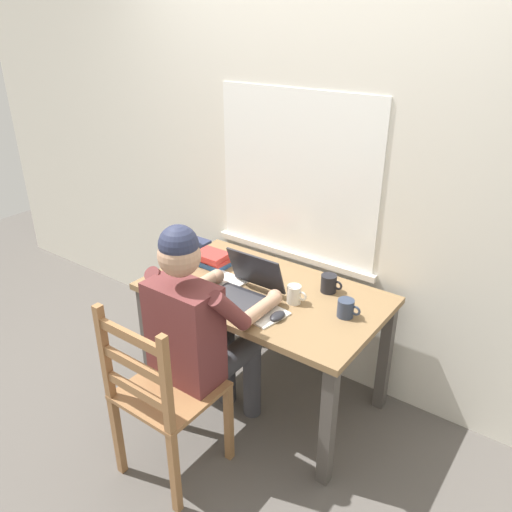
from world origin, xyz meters
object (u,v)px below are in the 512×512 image
object	(u,v)px
book_stack_main	(213,259)
seated_person	(201,328)
desk	(264,306)
laptop	(245,289)
coffee_mug_white	(294,294)
wooden_chair	(162,396)
computer_mouse	(278,316)
coffee_mug_spare	(346,308)
coffee_mug_dark	(329,283)

from	to	relation	value
book_stack_main	seated_person	bearing A→B (deg)	-55.17
desk	laptop	size ratio (longest dim) A/B	3.90
seated_person	coffee_mug_white	bearing A→B (deg)	59.73
coffee_mug_white	laptop	bearing A→B (deg)	-155.67
seated_person	wooden_chair	xyz separation A→B (m)	(-0.00, -0.28, -0.22)
seated_person	wooden_chair	distance (m)	0.36
computer_mouse	coffee_mug_white	size ratio (longest dim) A/B	0.90
laptop	coffee_mug_spare	size ratio (longest dim) A/B	2.75
coffee_mug_white	coffee_mug_dark	xyz separation A→B (m)	(0.09, 0.21, 0.00)
wooden_chair	coffee_mug_dark	world-z (taller)	wooden_chair
desk	coffee_mug_dark	xyz separation A→B (m)	(0.29, 0.19, 0.15)
laptop	desk	bearing A→B (deg)	73.67
coffee_mug_white	coffee_mug_dark	size ratio (longest dim) A/B	0.91
wooden_chair	coffee_mug_dark	distance (m)	1.03
computer_mouse	coffee_mug_spare	world-z (taller)	coffee_mug_spare
desk	wooden_chair	xyz separation A→B (m)	(-0.06, -0.73, -0.14)
coffee_mug_spare	book_stack_main	bearing A→B (deg)	177.49
coffee_mug_white	coffee_mug_dark	bearing A→B (deg)	67.24
laptop	wooden_chair	bearing A→B (deg)	-91.96
coffee_mug_white	coffee_mug_spare	xyz separation A→B (m)	(0.27, 0.04, -0.00)
wooden_chair	coffee_mug_spare	distance (m)	0.97
desk	seated_person	world-z (taller)	seated_person
desk	book_stack_main	size ratio (longest dim) A/B	6.40
computer_mouse	coffee_mug_spare	xyz separation A→B (m)	(0.26, 0.22, 0.03)
desk	wooden_chair	world-z (taller)	wooden_chair
seated_person	wooden_chair	bearing A→B (deg)	-90.00
laptop	book_stack_main	distance (m)	0.42
wooden_chair	laptop	size ratio (longest dim) A/B	2.91
computer_mouse	book_stack_main	xyz separation A→B (m)	(-0.63, 0.26, 0.03)
wooden_chair	coffee_mug_spare	bearing A→B (deg)	55.03
laptop	seated_person	bearing A→B (deg)	-93.63
desk	coffee_mug_spare	xyz separation A→B (m)	(0.47, 0.03, 0.14)
computer_mouse	book_stack_main	world-z (taller)	book_stack_main
laptop	coffee_mug_spare	xyz separation A→B (m)	(0.51, 0.14, -0.01)
seated_person	coffee_mug_dark	world-z (taller)	seated_person
desk	coffee_mug_dark	bearing A→B (deg)	34.17
coffee_mug_white	book_stack_main	distance (m)	0.62
desk	book_stack_main	world-z (taller)	book_stack_main
wooden_chair	coffee_mug_dark	bearing A→B (deg)	69.72
coffee_mug_dark	laptop	bearing A→B (deg)	-135.74
seated_person	coffee_mug_white	xyz separation A→B (m)	(0.26, 0.44, 0.07)
computer_mouse	coffee_mug_white	xyz separation A→B (m)	(-0.02, 0.18, 0.03)
coffee_mug_spare	wooden_chair	bearing A→B (deg)	-124.97
seated_person	laptop	distance (m)	0.34
wooden_chair	computer_mouse	size ratio (longest dim) A/B	9.59
wooden_chair	computer_mouse	bearing A→B (deg)	63.08
computer_mouse	laptop	bearing A→B (deg)	163.53
laptop	coffee_mug_white	world-z (taller)	laptop
computer_mouse	coffee_mug_white	bearing A→B (deg)	95.70
computer_mouse	book_stack_main	bearing A→B (deg)	157.82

